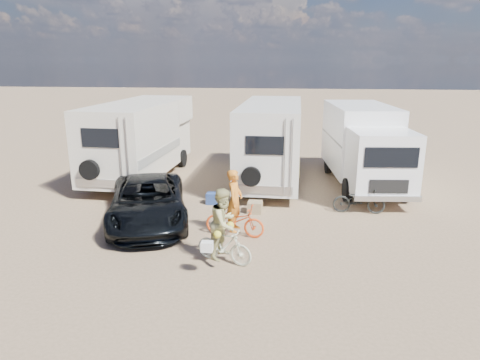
# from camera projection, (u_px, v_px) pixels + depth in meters

# --- Properties ---
(ground) EXTENTS (140.00, 140.00, 0.00)m
(ground) POSITION_uv_depth(u_px,v_px,m) (243.00, 244.00, 12.41)
(ground) COLOR #947758
(ground) RESTS_ON ground
(rv_main) EXTENTS (2.55, 7.26, 3.39)m
(rv_main) POSITION_uv_depth(u_px,v_px,m) (271.00, 143.00, 18.32)
(rv_main) COLOR silver
(rv_main) RESTS_ON ground
(rv_left) EXTENTS (3.00, 7.48, 3.36)m
(rv_left) POSITION_uv_depth(u_px,v_px,m) (141.00, 141.00, 19.01)
(rv_left) COLOR beige
(rv_left) RESTS_ON ground
(box_truck) EXTENTS (2.96, 7.18, 3.28)m
(box_truck) POSITION_uv_depth(u_px,v_px,m) (364.00, 148.00, 17.67)
(box_truck) COLOR white
(box_truck) RESTS_ON ground
(dark_suv) EXTENTS (3.78, 5.62, 1.43)m
(dark_suv) POSITION_uv_depth(u_px,v_px,m) (148.00, 201.00, 13.89)
(dark_suv) COLOR black
(dark_suv) RESTS_ON ground
(bike_man) EXTENTS (1.90, 0.92, 0.96)m
(bike_man) POSITION_uv_depth(u_px,v_px,m) (235.00, 221.00, 12.85)
(bike_man) COLOR #E14817
(bike_man) RESTS_ON ground
(bike_woman) EXTENTS (1.63, 0.96, 0.95)m
(bike_woman) POSITION_uv_depth(u_px,v_px,m) (224.00, 246.00, 11.13)
(bike_woman) COLOR beige
(bike_woman) RESTS_ON ground
(rider_man) EXTENTS (0.55, 0.75, 1.87)m
(rider_man) POSITION_uv_depth(u_px,v_px,m) (235.00, 206.00, 12.73)
(rider_man) COLOR orange
(rider_man) RESTS_ON ground
(rider_woman) EXTENTS (0.97, 1.08, 1.84)m
(rider_woman) POSITION_uv_depth(u_px,v_px,m) (224.00, 230.00, 11.00)
(rider_woman) COLOR tan
(rider_woman) RESTS_ON ground
(bike_parked) EXTENTS (1.78, 0.66, 0.93)m
(bike_parked) POSITION_uv_depth(u_px,v_px,m) (359.00, 200.00, 14.77)
(bike_parked) COLOR black
(bike_parked) RESTS_ON ground
(cooler) EXTENTS (0.53, 0.40, 0.41)m
(cooler) POSITION_uv_depth(u_px,v_px,m) (214.00, 198.00, 15.79)
(cooler) COLOR navy
(cooler) RESTS_ON ground
(crate) EXTENTS (0.52, 0.52, 0.39)m
(crate) POSITION_uv_depth(u_px,v_px,m) (255.00, 207.00, 14.89)
(crate) COLOR #8F7754
(crate) RESTS_ON ground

